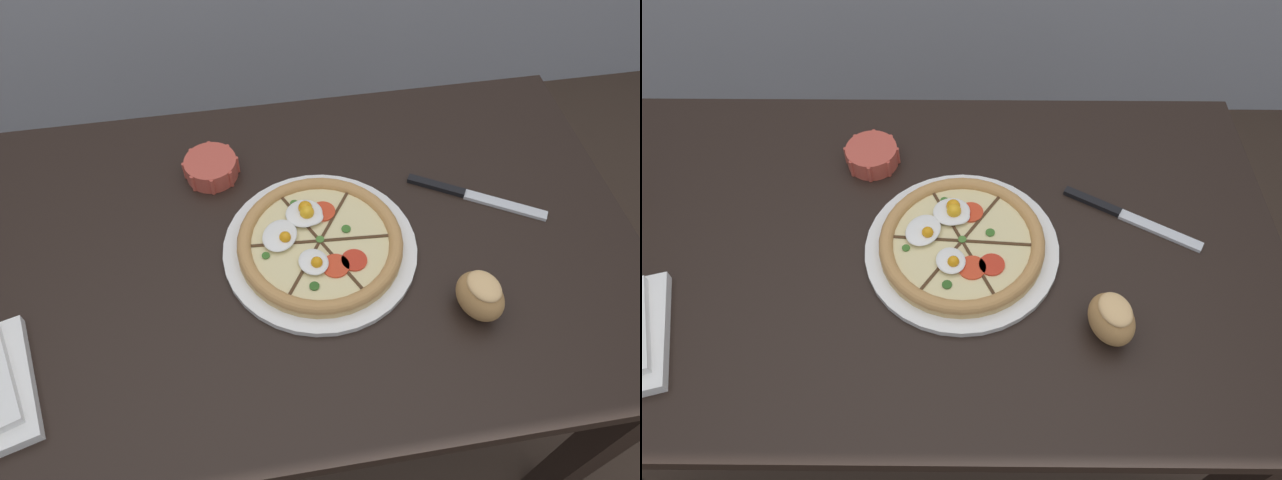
% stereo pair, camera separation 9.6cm
% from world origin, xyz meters
% --- Properties ---
extents(ground_plane, '(12.00, 12.00, 0.00)m').
position_xyz_m(ground_plane, '(0.00, 0.00, 0.00)').
color(ground_plane, '#3D2D23').
extents(dining_table, '(1.29, 0.75, 0.75)m').
position_xyz_m(dining_table, '(0.00, 0.00, 0.64)').
color(dining_table, black).
rests_on(dining_table, ground_plane).
extents(pizza, '(0.33, 0.33, 0.05)m').
position_xyz_m(pizza, '(0.08, -0.02, 0.77)').
color(pizza, white).
rests_on(pizza, dining_table).
extents(ramekin_bowl, '(0.11, 0.11, 0.04)m').
position_xyz_m(ramekin_bowl, '(-0.09, 0.19, 0.77)').
color(ramekin_bowl, '#C64C3D').
rests_on(ramekin_bowl, dining_table).
extents(bread_piece_near, '(0.09, 0.10, 0.08)m').
position_xyz_m(bread_piece_near, '(0.31, -0.17, 0.79)').
color(bread_piece_near, '#B27F47').
rests_on(bread_piece_near, dining_table).
extents(knife_main, '(0.23, 0.15, 0.01)m').
position_xyz_m(knife_main, '(0.39, 0.06, 0.76)').
color(knife_main, silver).
rests_on(knife_main, dining_table).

